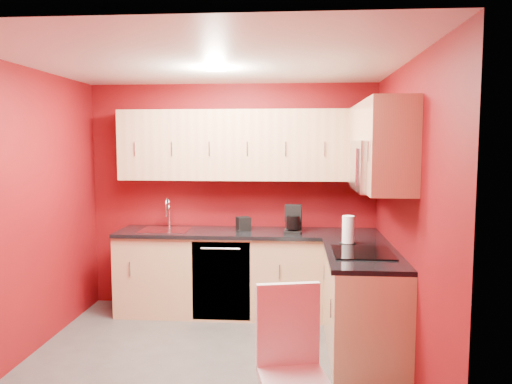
# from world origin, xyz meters

# --- Properties ---
(floor) EXTENTS (3.20, 3.20, 0.00)m
(floor) POSITION_xyz_m (0.00, 0.00, 0.00)
(floor) COLOR #4F4D4A
(floor) RESTS_ON ground
(ceiling) EXTENTS (3.20, 3.20, 0.00)m
(ceiling) POSITION_xyz_m (0.00, 0.00, 2.50)
(ceiling) COLOR white
(ceiling) RESTS_ON wall_back
(wall_back) EXTENTS (3.20, 0.00, 3.20)m
(wall_back) POSITION_xyz_m (0.00, 1.50, 1.25)
(wall_back) COLOR maroon
(wall_back) RESTS_ON floor
(wall_front) EXTENTS (3.20, 0.00, 3.20)m
(wall_front) POSITION_xyz_m (0.00, -1.50, 1.25)
(wall_front) COLOR maroon
(wall_front) RESTS_ON floor
(wall_left) EXTENTS (0.00, 3.00, 3.00)m
(wall_left) POSITION_xyz_m (-1.60, 0.00, 1.25)
(wall_left) COLOR maroon
(wall_left) RESTS_ON floor
(wall_right) EXTENTS (0.00, 3.00, 3.00)m
(wall_right) POSITION_xyz_m (1.60, 0.00, 1.25)
(wall_right) COLOR maroon
(wall_right) RESTS_ON floor
(base_cabinets_back) EXTENTS (2.80, 0.60, 0.87)m
(base_cabinets_back) POSITION_xyz_m (0.20, 1.20, 0.43)
(base_cabinets_back) COLOR tan
(base_cabinets_back) RESTS_ON floor
(base_cabinets_right) EXTENTS (0.60, 1.30, 0.87)m
(base_cabinets_right) POSITION_xyz_m (1.30, 0.25, 0.43)
(base_cabinets_right) COLOR tan
(base_cabinets_right) RESTS_ON floor
(countertop_back) EXTENTS (2.80, 0.63, 0.04)m
(countertop_back) POSITION_xyz_m (0.20, 1.19, 0.89)
(countertop_back) COLOR black
(countertop_back) RESTS_ON base_cabinets_back
(countertop_right) EXTENTS (0.63, 1.27, 0.04)m
(countertop_right) POSITION_xyz_m (1.29, 0.23, 0.89)
(countertop_right) COLOR black
(countertop_right) RESTS_ON base_cabinets_right
(upper_cabinets_back) EXTENTS (2.80, 0.35, 0.75)m
(upper_cabinets_back) POSITION_xyz_m (0.20, 1.32, 1.83)
(upper_cabinets_back) COLOR tan
(upper_cabinets_back) RESTS_ON wall_back
(upper_cabinets_right) EXTENTS (0.35, 1.55, 0.75)m
(upper_cabinets_right) POSITION_xyz_m (1.42, 0.44, 1.89)
(upper_cabinets_right) COLOR tan
(upper_cabinets_right) RESTS_ON wall_right
(microwave) EXTENTS (0.42, 0.76, 0.42)m
(microwave) POSITION_xyz_m (1.39, 0.20, 1.66)
(microwave) COLOR silver
(microwave) RESTS_ON upper_cabinets_right
(cooktop) EXTENTS (0.50, 0.55, 0.01)m
(cooktop) POSITION_xyz_m (1.28, 0.20, 0.92)
(cooktop) COLOR black
(cooktop) RESTS_ON countertop_right
(sink) EXTENTS (0.52, 0.42, 0.35)m
(sink) POSITION_xyz_m (-0.70, 1.20, 0.94)
(sink) COLOR silver
(sink) RESTS_ON countertop_back
(dishwasher_front) EXTENTS (0.60, 0.02, 0.82)m
(dishwasher_front) POSITION_xyz_m (-0.05, 0.91, 0.43)
(dishwasher_front) COLOR black
(dishwasher_front) RESTS_ON base_cabinets_back
(downlight) EXTENTS (0.20, 0.20, 0.01)m
(downlight) POSITION_xyz_m (0.00, 0.30, 2.48)
(downlight) COLOR white
(downlight) RESTS_ON ceiling
(coffee_maker) EXTENTS (0.19, 0.24, 0.29)m
(coffee_maker) POSITION_xyz_m (0.68, 1.11, 1.06)
(coffee_maker) COLOR black
(coffee_maker) RESTS_ON countertop_back
(napkin_holder) EXTENTS (0.18, 0.18, 0.14)m
(napkin_holder) POSITION_xyz_m (0.15, 1.23, 0.98)
(napkin_holder) COLOR black
(napkin_holder) RESTS_ON countertop_back
(paper_towel) EXTENTS (0.19, 0.19, 0.26)m
(paper_towel) POSITION_xyz_m (1.20, 0.59, 1.04)
(paper_towel) COLOR white
(paper_towel) RESTS_ON countertop_right
(dining_chair) EXTENTS (0.48, 0.49, 0.98)m
(dining_chair) POSITION_xyz_m (0.70, -1.20, 0.49)
(dining_chair) COLOR white
(dining_chair) RESTS_ON floor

